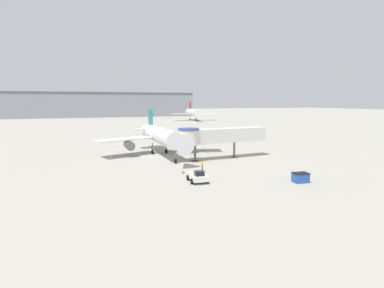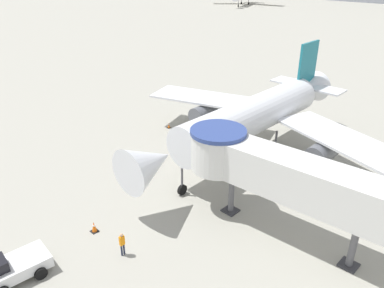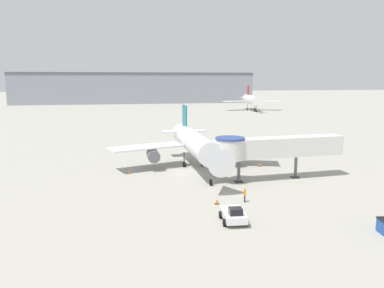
{
  "view_description": "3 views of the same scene",
  "coord_description": "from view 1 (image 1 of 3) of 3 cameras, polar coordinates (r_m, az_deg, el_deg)",
  "views": [
    {
      "loc": [
        -13.79,
        -61.12,
        11.54
      ],
      "look_at": [
        6.56,
        -5.87,
        3.15
      ],
      "focal_mm": 28.0,
      "sensor_mm": 36.0,
      "label": 1
    },
    {
      "loc": [
        21.01,
        -26.36,
        17.23
      ],
      "look_at": [
        -0.03,
        -4.87,
        2.58
      ],
      "focal_mm": 35.0,
      "sensor_mm": 36.0,
      "label": 2
    },
    {
      "loc": [
        -9.27,
        -56.64,
        14.38
      ],
      "look_at": [
        1.3,
        0.08,
        4.35
      ],
      "focal_mm": 35.0,
      "sensor_mm": 36.0,
      "label": 3
    }
  ],
  "objects": [
    {
      "name": "terminal_building",
      "position": [
        236.49,
        -17.22,
        7.16
      ],
      "size": [
        141.42,
        21.25,
        18.23
      ],
      "color": "gray",
      "rests_on": "ground_plane"
    },
    {
      "name": "background_jet_red_tail",
      "position": [
        181.23,
        0.3,
        6.02
      ],
      "size": [
        26.85,
        27.93,
        11.29
      ],
      "rotation": [
        0.0,
        0.0,
        -0.13
      ],
      "color": "white",
      "rests_on": "ground_plane"
    },
    {
      "name": "pushback_tug_white",
      "position": [
        43.52,
        1.06,
        -6.19
      ],
      "size": [
        2.75,
        4.13,
        1.77
      ],
      "rotation": [
        0.0,
        0.0,
        -0.08
      ],
      "color": "silver",
      "rests_on": "ground_plane"
    },
    {
      "name": "jet_bridge",
      "position": [
        60.08,
        4.81,
        1.6
      ],
      "size": [
        19.4,
        4.74,
        6.45
      ],
      "rotation": [
        0.0,
        0.0,
        0.08
      ],
      "color": "silver",
      "rests_on": "ground_plane"
    },
    {
      "name": "main_airplane",
      "position": [
        64.97,
        -5.89,
        1.49
      ],
      "size": [
        28.24,
        27.62,
        9.69
      ],
      "rotation": [
        0.0,
        0.0,
        0.02
      ],
      "color": "silver",
      "rests_on": "ground_plane"
    },
    {
      "name": "traffic_cone_starboard_wing",
      "position": [
        68.54,
        3.03,
        -1.33
      ],
      "size": [
        0.4,
        0.4,
        0.66
      ],
      "color": "black",
      "rests_on": "ground_plane"
    },
    {
      "name": "traffic_cone_port_wing",
      "position": [
        62.44,
        -15.14,
        -2.54
      ],
      "size": [
        0.39,
        0.39,
        0.66
      ],
      "color": "black",
      "rests_on": "ground_plane"
    },
    {
      "name": "ground_plane",
      "position": [
        63.71,
        -7.39,
        -2.4
      ],
      "size": [
        800.0,
        800.0,
        0.0
      ],
      "primitive_type": "plane",
      "color": "#9E9B8E"
    },
    {
      "name": "ground_crew_marshaller",
      "position": [
        49.81,
        1.98,
        -4.11
      ],
      "size": [
        0.23,
        0.34,
        1.74
      ],
      "rotation": [
        0.0,
        0.0,
        1.52
      ],
      "color": "#1E2338",
      "rests_on": "ground_plane"
    },
    {
      "name": "service_container_blue",
      "position": [
        45.96,
        19.97,
        -6.02
      ],
      "size": [
        2.39,
        1.83,
        1.4
      ],
      "rotation": [
        0.0,
        0.0,
        -0.12
      ],
      "color": "#234C9E",
      "rests_on": "ground_plane"
    },
    {
      "name": "traffic_cone_near_nose",
      "position": [
        48.77,
        -1.71,
        -5.1
      ],
      "size": [
        0.51,
        0.51,
        0.84
      ],
      "color": "black",
      "rests_on": "ground_plane"
    }
  ]
}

